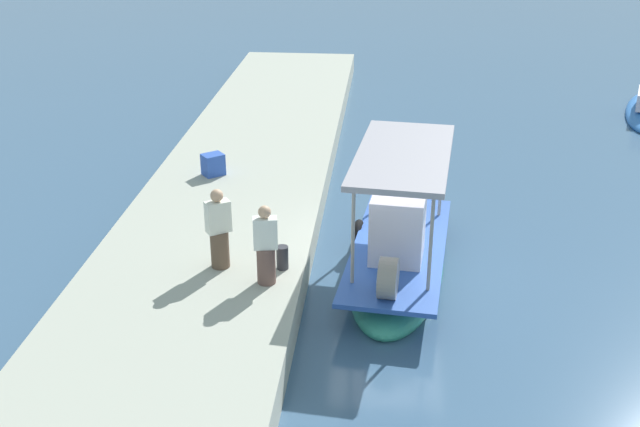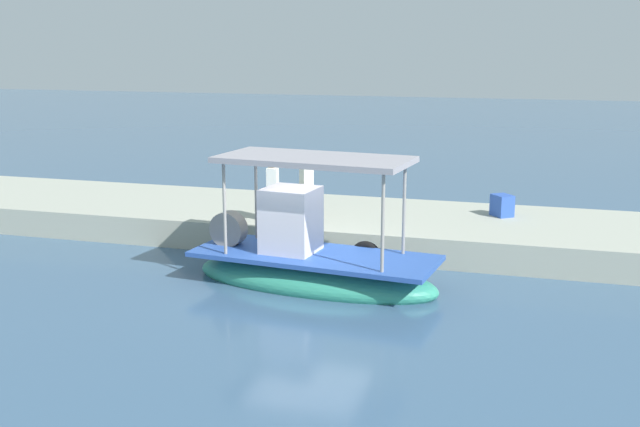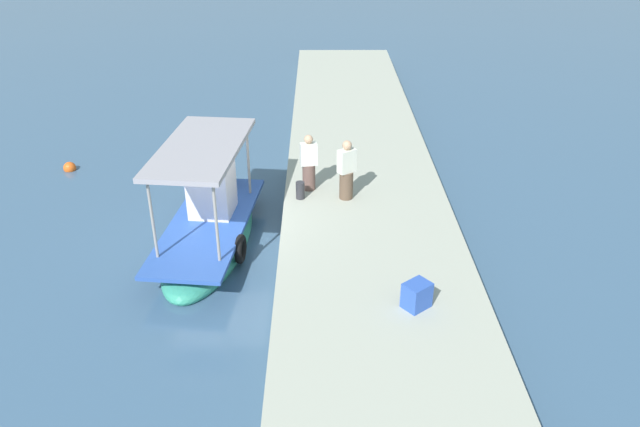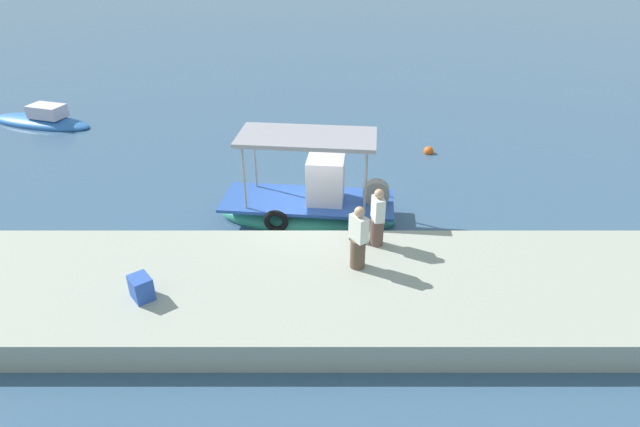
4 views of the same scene
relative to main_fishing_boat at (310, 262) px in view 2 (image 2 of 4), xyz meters
The scene contains 7 objects.
ground_plane 0.53m from the main_fishing_boat, 64.49° to the right, with size 120.00×120.00×0.00m, color #3B5A78.
dock_quay 4.11m from the main_fishing_boat, 88.97° to the right, with size 36.00×4.48×0.73m, color #A6A999.
main_fishing_boat is the anchor object (origin of this frame).
fisherman_near_bollard 3.24m from the main_fishing_boat, 55.16° to the right, with size 0.42×0.50×1.62m.
fisherman_by_crate 3.89m from the main_fishing_boat, 71.29° to the right, with size 0.52×0.54×1.68m.
mooring_bollard 2.64m from the main_fishing_boat, 62.93° to the right, with size 0.24×0.24×0.49m, color #2D2D33.
cargo_crate 6.09m from the main_fishing_boat, 127.94° to the right, with size 0.52×0.42×0.56m, color #2D53B4.
Camera 2 is at (-4.79, 15.42, 5.12)m, focal length 43.17 mm.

